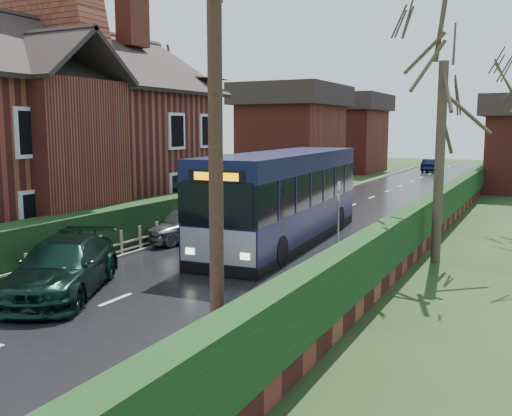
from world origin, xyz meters
The scene contains 17 objects.
ground centered at (0.00, 0.00, 0.00)m, with size 140.00×140.00×0.00m, color #2C461E.
road centered at (0.00, 10.00, 0.01)m, with size 6.00×100.00×0.02m, color black.
pavement centered at (4.25, 10.00, 0.07)m, with size 2.50×100.00×0.14m, color slate.
kerb_right centered at (3.05, 10.00, 0.07)m, with size 0.12×100.00×0.14m, color gray.
kerb_left centered at (-3.05, 10.00, 0.05)m, with size 0.12×100.00×0.10m, color gray.
front_hedge centered at (-3.90, 5.00, 0.80)m, with size 1.20×16.00×1.60m, color black.
picket_fence centered at (-3.15, 5.00, 0.45)m, with size 0.10×16.00×0.90m, color #9C8369, non-canonical shape.
right_wall_hedge centered at (5.80, 10.00, 1.02)m, with size 0.60×50.00×1.80m.
brick_house centered at (-8.73, 4.78, 4.38)m, with size 9.30×14.60×10.30m.
bus centered at (0.80, 6.68, 1.70)m, with size 3.33×11.46×3.44m.
car_silver centered at (-2.80, 5.24, 0.64)m, with size 1.52×3.77×1.29m, color #ABAAAF.
car_green centered at (-1.60, -2.19, 0.72)m, with size 2.02×4.98×1.45m, color black.
car_distant centered at (-0.45, 45.14, 0.63)m, with size 1.34×3.84×1.27m, color black.
bus_stop_sign centered at (3.20, 6.00, 1.66)m, with size 0.14×0.38×2.52m.
telegraph_pole centered at (4.80, -5.00, 3.49)m, with size 0.33×0.87×6.90m.
tree_right_near centered at (6.54, 6.00, 6.86)m, with size 4.25×4.25×9.18m.
tree_house_side centered at (-10.17, 14.77, 7.16)m, with size 4.21×4.21×9.58m.
Camera 1 is at (9.53, -12.90, 4.37)m, focal length 40.00 mm.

